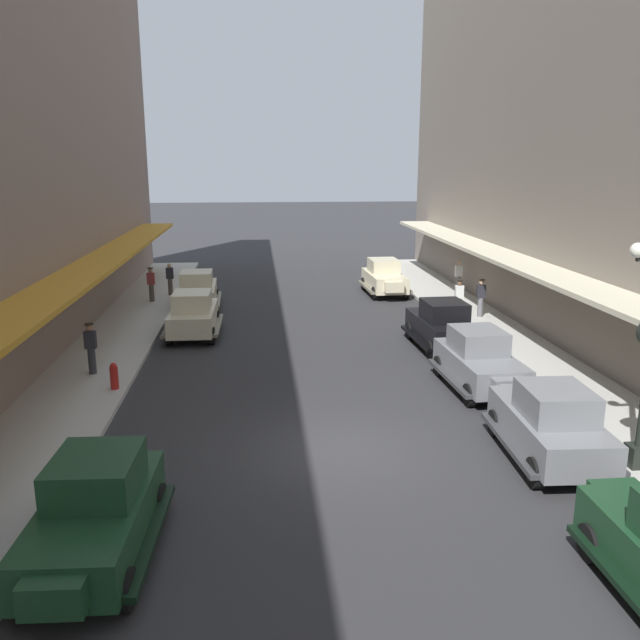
% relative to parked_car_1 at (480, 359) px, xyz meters
% --- Properties ---
extents(ground_plane, '(200.00, 200.00, 0.00)m').
position_rel_parked_car_1_xyz_m(ground_plane, '(-4.70, -3.97, -0.94)').
color(ground_plane, '#2D2D30').
extents(sidewalk_left, '(3.00, 60.00, 0.15)m').
position_rel_parked_car_1_xyz_m(sidewalk_left, '(-12.20, -3.97, -0.87)').
color(sidewalk_left, '#B7B5AD').
rests_on(sidewalk_left, ground).
extents(sidewalk_right, '(3.00, 60.00, 0.15)m').
position_rel_parked_car_1_xyz_m(sidewalk_right, '(2.80, -3.97, -0.87)').
color(sidewalk_right, '#B7B5AD').
rests_on(sidewalk_right, ground).
extents(parked_car_1, '(2.29, 4.31, 1.84)m').
position_rel_parked_car_1_xyz_m(parked_car_1, '(0.00, 0.00, 0.00)').
color(parked_car_1, slate).
rests_on(parked_car_1, ground).
extents(parked_car_2, '(2.29, 4.31, 1.84)m').
position_rel_parked_car_1_xyz_m(parked_car_2, '(0.10, 4.52, 0.00)').
color(parked_car_2, black).
rests_on(parked_car_2, ground).
extents(parked_car_3, '(2.26, 4.30, 1.84)m').
position_rel_parked_car_1_xyz_m(parked_car_3, '(-0.07, 14.79, 0.00)').
color(parked_car_3, beige).
rests_on(parked_car_3, ground).
extents(parked_car_4, '(2.23, 4.29, 1.84)m').
position_rel_parked_car_1_xyz_m(parked_car_4, '(-9.55, 12.15, 0.00)').
color(parked_car_4, beige).
rests_on(parked_car_4, ground).
extents(parked_car_5, '(2.30, 4.32, 1.84)m').
position_rel_parked_car_1_xyz_m(parked_car_5, '(0.01, -4.90, 0.00)').
color(parked_car_5, slate).
rests_on(parked_car_5, ground).
extents(parked_car_6, '(2.29, 4.31, 1.84)m').
position_rel_parked_car_1_xyz_m(parked_car_6, '(-9.59, -7.92, 0.00)').
color(parked_car_6, '#193D23').
rests_on(parked_car_6, ground).
extents(parked_car_7, '(2.17, 4.27, 1.84)m').
position_rel_parked_car_1_xyz_m(parked_car_7, '(-9.28, 7.17, 0.00)').
color(parked_car_7, beige).
rests_on(parked_car_7, ground).
extents(fire_hydrant, '(0.24, 0.24, 0.82)m').
position_rel_parked_car_1_xyz_m(fire_hydrant, '(-11.05, 0.64, -0.38)').
color(fire_hydrant, '#B21E19').
rests_on(fire_hydrant, sidewalk_left).
extents(pedestrian_0, '(0.36, 0.24, 1.64)m').
position_rel_parked_car_1_xyz_m(pedestrian_0, '(-11.17, 14.95, 0.05)').
color(pedestrian_0, '#4C4238').
rests_on(pedestrian_0, sidewalk_left).
extents(pedestrian_1, '(0.36, 0.28, 1.67)m').
position_rel_parked_car_1_xyz_m(pedestrian_1, '(2.07, 8.75, 0.07)').
color(pedestrian_1, '#2D2D33').
rests_on(pedestrian_1, sidewalk_right).
extents(pedestrian_2, '(0.36, 0.24, 1.64)m').
position_rel_parked_car_1_xyz_m(pedestrian_2, '(3.74, 14.21, 0.05)').
color(pedestrian_2, slate).
rests_on(pedestrian_2, sidewalk_right).
extents(pedestrian_3, '(0.36, 0.28, 1.67)m').
position_rel_parked_car_1_xyz_m(pedestrian_3, '(-11.88, 13.42, 0.07)').
color(pedestrian_3, '#4C4238').
rests_on(pedestrian_3, sidewalk_left).
extents(pedestrian_4, '(0.36, 0.28, 1.67)m').
position_rel_parked_car_1_xyz_m(pedestrian_4, '(-12.06, 2.20, 0.07)').
color(pedestrian_4, '#2D2D33').
rests_on(pedestrian_4, sidewalk_left).
extents(pedestrian_5, '(0.36, 0.28, 1.67)m').
position_rel_parked_car_1_xyz_m(pedestrian_5, '(3.05, 8.75, 0.07)').
color(pedestrian_5, slate).
rests_on(pedestrian_5, sidewalk_right).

